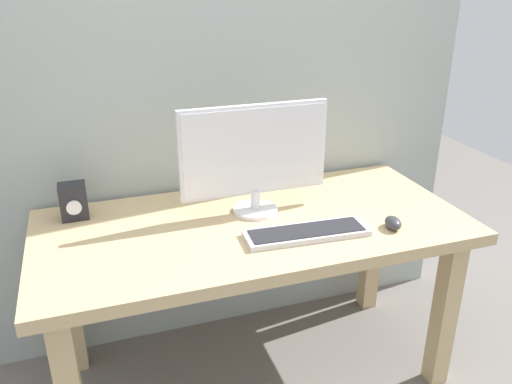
# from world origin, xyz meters

# --- Properties ---
(ground_plane) EXTENTS (6.00, 6.00, 0.00)m
(ground_plane) POSITION_xyz_m (0.00, 0.00, 0.00)
(ground_plane) COLOR slate
(desk) EXTENTS (1.62, 0.76, 0.73)m
(desk) POSITION_xyz_m (0.00, 0.00, 0.63)
(desk) COLOR tan
(desk) RESTS_ON ground_plane
(monitor) EXTENTS (0.58, 0.17, 0.43)m
(monitor) POSITION_xyz_m (0.03, 0.09, 0.96)
(monitor) COLOR silver
(monitor) RESTS_ON desk
(keyboard_primary) EXTENTS (0.46, 0.16, 0.02)m
(keyboard_primary) POSITION_xyz_m (0.14, -0.17, 0.74)
(keyboard_primary) COLOR silver
(keyboard_primary) RESTS_ON desk
(mouse) EXTENTS (0.08, 0.10, 0.04)m
(mouse) POSITION_xyz_m (0.47, -0.22, 0.75)
(mouse) COLOR #333338
(mouse) RESTS_ON desk
(audio_controller) EXTENTS (0.10, 0.09, 0.14)m
(audio_controller) POSITION_xyz_m (-0.64, 0.25, 0.80)
(audio_controller) COLOR #232328
(audio_controller) RESTS_ON desk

